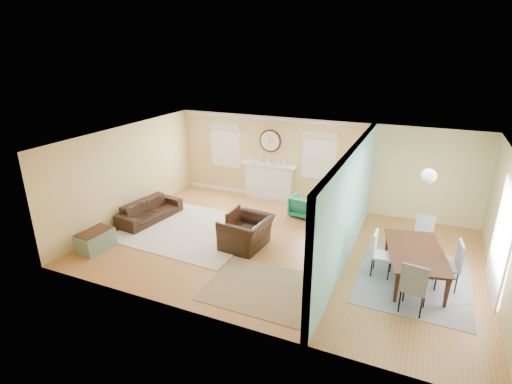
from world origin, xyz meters
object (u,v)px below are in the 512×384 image
Objects in this scene: eames_chair at (246,232)px; dining_table at (416,266)px; green_chair at (303,206)px; sofa at (150,210)px; credenza at (339,223)px.

eames_chair is 0.60× the size of dining_table.
eames_chair is at bearing 81.43° from green_chair.
credenza is at bearing -71.37° from sofa.
sofa is at bearing 75.48° from dining_table.
eames_chair is 2.36m from credenza.
sofa is 1.65× the size of eames_chair.
sofa is at bearing -91.53° from eames_chair.
green_chair is 1.56m from credenza.
dining_table is (3.80, 0.08, -0.04)m from eames_chair.
sofa is at bearing 35.21° from green_chair.
eames_chair is at bearing 78.90° from dining_table.
dining_table is (3.12, -2.26, 0.04)m from green_chair.
eames_chair is 1.74× the size of green_chair.
green_chair is 0.35× the size of dining_table.
dining_table is (6.93, -0.28, 0.06)m from sofa.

